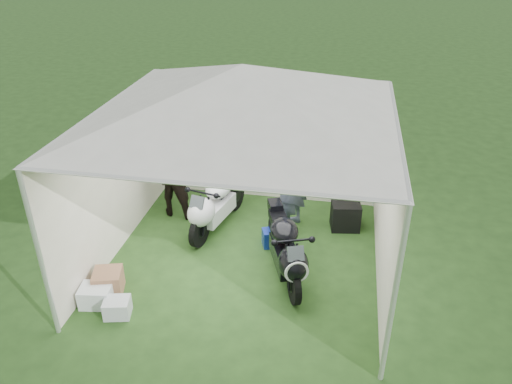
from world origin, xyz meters
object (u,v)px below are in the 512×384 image
(motorcycle_black, at_px, (286,248))
(crate_1, at_px, (108,282))
(person_dark_jacket, at_px, (174,169))
(crate_2, at_px, (117,308))
(paddock_stand, at_px, (274,238))
(canopy_tent, at_px, (243,96))
(motorcycle_white, at_px, (215,203))
(person_blue_jacket, at_px, (292,175))
(crate_0, at_px, (96,296))
(equipment_box, at_px, (345,216))

(motorcycle_black, distance_m, crate_1, 2.53)
(motorcycle_black, height_order, person_dark_jacket, person_dark_jacket)
(motorcycle_black, height_order, crate_2, motorcycle_black)
(paddock_stand, distance_m, crate_1, 2.62)
(canopy_tent, bearing_deg, motorcycle_black, -29.94)
(crate_2, bearing_deg, motorcycle_white, 72.29)
(canopy_tent, height_order, person_blue_jacket, canopy_tent)
(crate_0, bearing_deg, motorcycle_black, 23.58)
(crate_1, xyz_separation_m, crate_2, (0.32, -0.42, -0.05))
(paddock_stand, bearing_deg, equipment_box, 33.63)
(person_dark_jacket, bearing_deg, motorcycle_black, 155.17)
(motorcycle_black, xyz_separation_m, crate_1, (-2.38, -0.79, -0.33))
(person_dark_jacket, bearing_deg, crate_2, 101.69)
(crate_0, bearing_deg, paddock_stand, 40.52)
(person_blue_jacket, distance_m, equipment_box, 1.20)
(person_dark_jacket, distance_m, person_blue_jacket, 2.05)
(motorcycle_black, bearing_deg, crate_0, -176.34)
(person_dark_jacket, height_order, crate_1, person_dark_jacket)
(person_dark_jacket, height_order, equipment_box, person_dark_jacket)
(motorcycle_black, distance_m, crate_2, 2.42)
(person_dark_jacket, distance_m, crate_1, 2.40)
(canopy_tent, bearing_deg, motorcycle_white, 133.37)
(canopy_tent, height_order, crate_0, canopy_tent)
(person_dark_jacket, xyz_separation_m, crate_2, (0.08, -2.70, -0.73))
(canopy_tent, distance_m, crate_1, 3.17)
(motorcycle_white, bearing_deg, person_dark_jacket, 166.28)
(motorcycle_white, height_order, equipment_box, motorcycle_white)
(motorcycle_white, xyz_separation_m, crate_1, (-1.05, -1.87, -0.33))
(canopy_tent, height_order, paddock_stand, canopy_tent)
(motorcycle_white, height_order, paddock_stand, motorcycle_white)
(crate_1, bearing_deg, crate_2, -53.03)
(crate_0, height_order, crate_2, crate_0)
(person_blue_jacket, distance_m, crate_0, 3.47)
(person_blue_jacket, relative_size, crate_1, 5.19)
(person_dark_jacket, xyz_separation_m, crate_1, (-0.23, -2.28, -0.68))
(paddock_stand, distance_m, crate_0, 2.83)
(canopy_tent, height_order, motorcycle_white, canopy_tent)
(crate_1, bearing_deg, paddock_stand, 36.79)
(crate_2, bearing_deg, motorcycle_black, 30.46)
(motorcycle_black, xyz_separation_m, person_dark_jacket, (-2.14, 1.49, 0.36))
(crate_2, bearing_deg, crate_0, 157.45)
(canopy_tent, relative_size, person_blue_jacket, 2.86)
(equipment_box, height_order, crate_0, equipment_box)
(motorcycle_white, bearing_deg, crate_2, -94.69)
(canopy_tent, height_order, person_dark_jacket, canopy_tent)
(paddock_stand, relative_size, crate_2, 1.12)
(motorcycle_white, relative_size, equipment_box, 3.82)
(paddock_stand, relative_size, person_dark_jacket, 0.22)
(motorcycle_white, bearing_deg, crate_1, -106.23)
(motorcycle_black, distance_m, equipment_box, 1.73)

